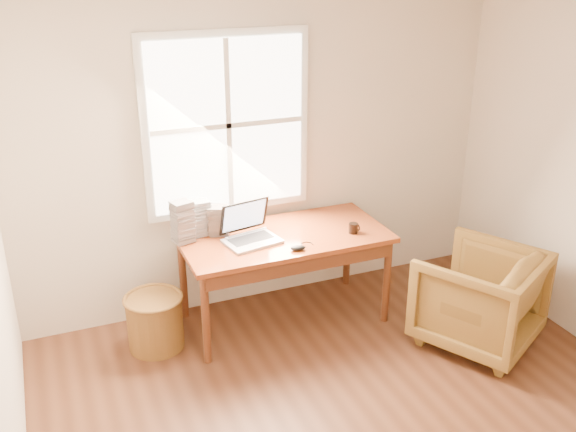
# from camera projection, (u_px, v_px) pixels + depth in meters

# --- Properties ---
(room_shell) EXTENTS (4.04, 4.54, 2.64)m
(room_shell) POSITION_uv_depth(u_px,v_px,m) (398.00, 256.00, 3.33)
(room_shell) COLOR #502D1B
(room_shell) RESTS_ON ground
(desk) EXTENTS (1.60, 0.80, 0.04)m
(desk) POSITION_uv_depth(u_px,v_px,m) (284.00, 237.00, 4.97)
(desk) COLOR brown
(desk) RESTS_ON room_shell
(armchair) EXTENTS (1.10, 1.11, 0.75)m
(armchair) POSITION_uv_depth(u_px,v_px,m) (479.00, 298.00, 4.81)
(armchair) COLOR brown
(armchair) RESTS_ON room_shell
(wicker_stool) EXTENTS (0.41, 0.41, 0.41)m
(wicker_stool) POSITION_uv_depth(u_px,v_px,m) (155.00, 322.00, 4.80)
(wicker_stool) COLOR brown
(wicker_stool) RESTS_ON room_shell
(laptop) EXTENTS (0.43, 0.44, 0.27)m
(laptop) POSITION_uv_depth(u_px,v_px,m) (252.00, 226.00, 4.77)
(laptop) COLOR #A7A9AE
(laptop) RESTS_ON desk
(mouse) EXTENTS (0.12, 0.09, 0.04)m
(mouse) POSITION_uv_depth(u_px,v_px,m) (298.00, 248.00, 4.69)
(mouse) COLOR black
(mouse) RESTS_ON desk
(coffee_mug) EXTENTS (0.09, 0.09, 0.08)m
(coffee_mug) POSITION_uv_depth(u_px,v_px,m) (353.00, 228.00, 4.97)
(coffee_mug) COLOR black
(coffee_mug) RESTS_ON desk
(cd_stack_a) EXTENTS (0.15, 0.14, 0.28)m
(cd_stack_a) POSITION_uv_depth(u_px,v_px,m) (200.00, 218.00, 4.91)
(cd_stack_a) COLOR silver
(cd_stack_a) RESTS_ON desk
(cd_stack_b) EXTENTS (0.18, 0.17, 0.23)m
(cd_stack_b) POSITION_uv_depth(u_px,v_px,m) (218.00, 220.00, 4.92)
(cd_stack_b) COLOR #29292F
(cd_stack_b) RESTS_ON desk
(cd_stack_c) EXTENTS (0.17, 0.16, 0.33)m
(cd_stack_c) POSITION_uv_depth(u_px,v_px,m) (183.00, 222.00, 4.77)
(cd_stack_c) COLOR #A2A0AD
(cd_stack_c) RESTS_ON desk
(cd_stack_d) EXTENTS (0.15, 0.14, 0.17)m
(cd_stack_d) POSITION_uv_depth(u_px,v_px,m) (223.00, 220.00, 5.00)
(cd_stack_d) COLOR silver
(cd_stack_d) RESTS_ON desk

